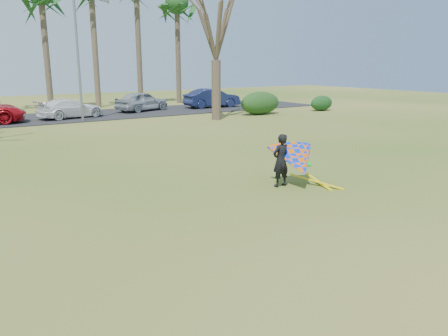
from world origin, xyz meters
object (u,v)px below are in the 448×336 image
streetlight (80,52)px  kite_flyer (295,160)px  car_3 (71,108)px  car_4 (142,101)px  car_5 (212,98)px  bare_tree_right (216,20)px

streetlight → kite_flyer: (0.88, -19.47, -3.62)m
car_3 → car_4: size_ratio=1.00×
streetlight → car_5: streetlight is taller
car_4 → car_5: (6.20, -0.66, 0.02)m
car_4 → car_3: bearing=83.4°
bare_tree_right → car_3: 11.76m
car_5 → kite_flyer: (-10.95, -22.37, -0.01)m
streetlight → car_4: size_ratio=1.75×
car_4 → car_5: 6.24m
bare_tree_right → car_4: size_ratio=2.02×
car_4 → kite_flyer: size_ratio=1.91×
streetlight → car_3: bearing=100.3°
car_3 → streetlight: bearing=177.4°
car_3 → kite_flyer: bearing=170.4°
car_4 → car_5: car_5 is taller
car_3 → car_5: 12.23m
bare_tree_right → kite_flyer: 17.90m
bare_tree_right → car_4: (-2.22, 7.57, -5.73)m
streetlight → kite_flyer: size_ratio=3.35×
kite_flyer → car_4: bearing=78.4°
car_3 → kite_flyer: size_ratio=1.91×
car_5 → streetlight: bearing=106.5°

